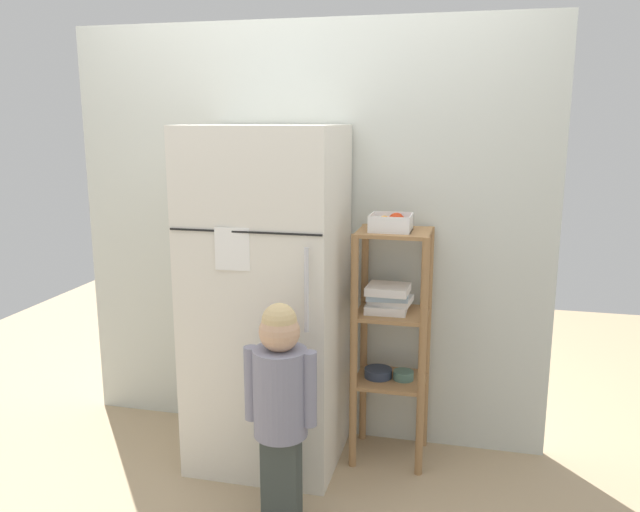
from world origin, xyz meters
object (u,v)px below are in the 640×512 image
Objects in this scene: refrigerator at (268,299)px; child_standing at (280,392)px; pantry_shelf_unit at (390,324)px; fruit_bin at (392,223)px.

refrigerator is 1.72× the size of child_standing.
refrigerator is 0.60m from pantry_shelf_unit.
child_standing is at bearing -120.21° from pantry_shelf_unit.
child_standing is 0.73m from pantry_shelf_unit.
refrigerator reaches higher than pantry_shelf_unit.
child_standing is at bearing -120.84° from fruit_bin.
fruit_bin is (0.36, 0.61, 0.61)m from child_standing.
child_standing is 0.93m from fruit_bin.
refrigerator is 1.42× the size of pantry_shelf_unit.
pantry_shelf_unit is at bearing 86.54° from fruit_bin.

